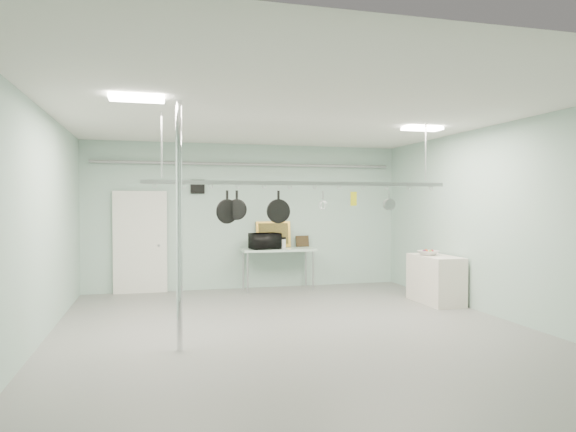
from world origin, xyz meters
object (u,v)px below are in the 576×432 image
object	(u,v)px
pot_rack	(303,181)
microwave	(265,241)
fruit_bowl	(428,253)
coffee_canister	(282,244)
skillet_left	(227,207)
skillet_mid	(237,204)
skillet_right	(278,207)
chrome_pole	(179,226)
prep_table	(278,252)
side_cabinet	(436,279)

from	to	relation	value
pot_rack	microwave	size ratio (longest dim) A/B	7.73
pot_rack	fruit_bowl	distance (m)	3.33
pot_rack	coffee_canister	world-z (taller)	pot_rack
skillet_left	skillet_mid	world-z (taller)	same
skillet_right	coffee_canister	bearing A→B (deg)	74.57
chrome_pole	fruit_bowl	xyz separation A→B (m)	(4.74, 2.09, -0.65)
pot_rack	skillet_right	world-z (taller)	pot_rack
prep_table	skillet_right	bearing A→B (deg)	-103.31
coffee_canister	skillet_right	xyz separation A→B (m)	(-0.88, -3.31, 0.83)
prep_table	skillet_left	size ratio (longest dim) A/B	3.25
side_cabinet	coffee_canister	size ratio (longest dim) A/B	5.93
side_cabinet	pot_rack	size ratio (longest dim) A/B	0.25
prep_table	pot_rack	distance (m)	3.61
coffee_canister	skillet_mid	world-z (taller)	skillet_mid
microwave	fruit_bowl	bearing A→B (deg)	133.66
side_cabinet	coffee_canister	world-z (taller)	coffee_canister
prep_table	side_cabinet	size ratio (longest dim) A/B	1.33
prep_table	microwave	bearing A→B (deg)	-166.17
pot_rack	microwave	xyz separation A→B (m)	(0.10, 3.23, -1.15)
fruit_bowl	skillet_left	world-z (taller)	skillet_left
coffee_canister	skillet_left	bearing A→B (deg)	-116.67
skillet_mid	chrome_pole	bearing A→B (deg)	-106.72
microwave	skillet_right	bearing A→B (deg)	71.85
prep_table	side_cabinet	xyz separation A→B (m)	(2.55, -2.20, -0.38)
microwave	skillet_right	world-z (taller)	skillet_right
coffee_canister	skillet_mid	bearing A→B (deg)	-114.65
prep_table	skillet_mid	world-z (taller)	skillet_mid
skillet_right	microwave	bearing A→B (deg)	81.08
chrome_pole	skillet_left	bearing A→B (deg)	50.64
pot_rack	skillet_left	bearing A→B (deg)	180.00
prep_table	microwave	size ratio (longest dim) A/B	2.58
side_cabinet	skillet_mid	distance (m)	4.36
coffee_canister	skillet_mid	distance (m)	3.74
chrome_pole	side_cabinet	xyz separation A→B (m)	(4.85, 2.00, -1.15)
side_cabinet	coffee_canister	bearing A→B (deg)	137.93
fruit_bowl	skillet_right	size ratio (longest dim) A/B	0.74
microwave	fruit_bowl	xyz separation A→B (m)	(2.74, -2.04, -0.13)
chrome_pole	side_cabinet	distance (m)	5.37
side_cabinet	prep_table	bearing A→B (deg)	139.21
prep_table	pot_rack	world-z (taller)	pot_rack
skillet_left	microwave	bearing A→B (deg)	47.06
skillet_mid	pot_rack	bearing A→B (deg)	27.69
side_cabinet	fruit_bowl	world-z (taller)	fruit_bowl
skillet_mid	skillet_right	xyz separation A→B (m)	(0.64, 0.00, -0.04)
skillet_right	chrome_pole	bearing A→B (deg)	-149.88
chrome_pole	coffee_canister	size ratio (longest dim) A/B	15.80
skillet_mid	fruit_bowl	bearing A→B (deg)	44.81
microwave	skillet_mid	size ratio (longest dim) A/B	1.48
microwave	prep_table	bearing A→B (deg)	-175.92
microwave	skillet_mid	distance (m)	3.50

